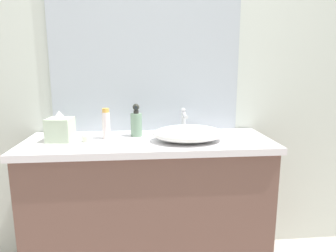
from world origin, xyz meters
The scene contains 9 objects.
bathroom_wall_rear centered at (0.00, 0.73, 1.30)m, with size 6.00×0.06×2.60m, color silver.
vanity_counter centered at (-0.06, 0.44, 0.43)m, with size 1.39×0.51×0.85m.
wall_mirror_panel centered at (-0.06, 0.69, 1.36)m, with size 1.17×0.01×1.02m, color #B2BCC6.
sink_basin centered at (0.15, 0.39, 0.89)m, with size 0.40×0.30×0.08m, color white.
faucet centered at (0.15, 0.55, 0.94)m, with size 0.03×0.13×0.16m.
soap_dispenser centered at (-0.13, 0.53, 0.93)m, with size 0.07×0.07×0.19m.
lotion_bottle centered at (-0.30, 0.49, 0.93)m, with size 0.05×0.05×0.17m.
tissue_box centered at (-0.55, 0.45, 0.92)m, with size 0.15×0.15×0.17m.
candle_jar centered at (-0.40, 0.42, 0.87)m, with size 0.05×0.05×0.04m, color silver.
Camera 1 is at (-0.11, -1.22, 1.26)m, focal length 32.12 mm.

